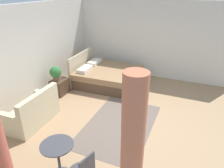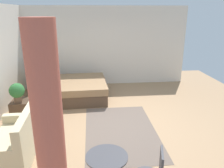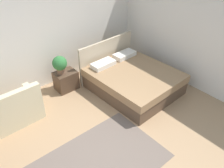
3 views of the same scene
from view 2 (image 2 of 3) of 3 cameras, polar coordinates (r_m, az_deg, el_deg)
The scene contains 8 objects.
ground_plane at distance 5.48m, azimuth 0.99°, elevation -10.08°, with size 9.30×8.83×0.02m, color #9E7A56.
wall_right at distance 8.05m, azimuth -1.56°, elevation 9.75°, with size 0.12×5.83×2.80m, color silver.
area_rug at distance 5.14m, azimuth 2.25°, elevation -11.98°, with size 2.54×1.59×0.01m, color #66564C.
bed at distance 6.98m, azimuth -10.87°, elevation -1.27°, with size 1.89×2.18×1.06m.
couch at distance 4.52m, azimuth -23.62°, elevation -13.78°, with size 1.38×0.74×0.90m.
nightstand at distance 6.03m, azimuth -22.41°, elevation -6.09°, with size 0.55×0.43×0.49m.
potted_plant at distance 5.76m, azimuth -23.47°, elevation -1.77°, with size 0.36×0.36×0.47m.
curtain_right at distance 2.34m, azimuth -15.56°, elevation -16.72°, with size 0.29×0.29×2.55m.
Camera 2 is at (-4.79, 0.57, 2.59)m, focal length 35.17 mm.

